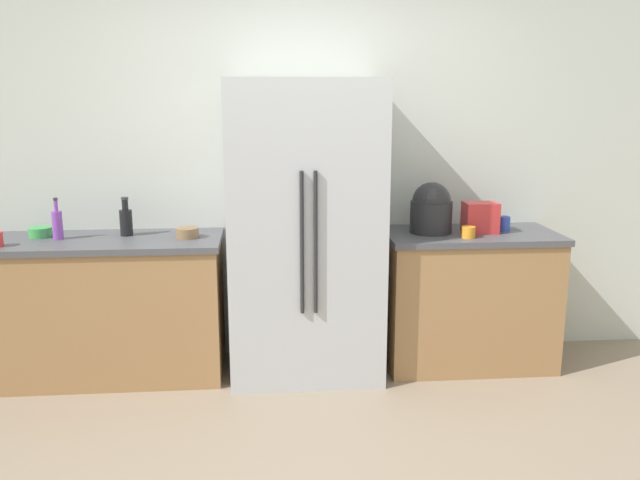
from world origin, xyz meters
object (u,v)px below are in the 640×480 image
(cup_a, at_px, (504,224))
(bottle_a, at_px, (126,220))
(bowl_b, at_px, (187,233))
(bottle_b, at_px, (57,224))
(cup_b, at_px, (468,232))
(refrigerator, at_px, (305,231))
(toaster, at_px, (480,217))
(rice_cooker, at_px, (431,209))
(bowl_a, at_px, (40,232))

(cup_a, bearing_deg, bottle_a, 178.23)
(bottle_a, xyz_separation_m, bowl_b, (0.40, -0.11, -0.07))
(bottle_b, bearing_deg, cup_b, -4.07)
(cup_b, distance_m, bowl_b, 1.77)
(bowl_b, bearing_deg, cup_a, 0.81)
(refrigerator, height_order, toaster, refrigerator)
(bottle_a, distance_m, cup_a, 2.47)
(refrigerator, distance_m, toaster, 1.15)
(toaster, height_order, cup_b, toaster)
(refrigerator, height_order, rice_cooker, refrigerator)
(rice_cooker, relative_size, bottle_b, 1.27)
(refrigerator, height_order, bowl_b, refrigerator)
(rice_cooker, height_order, cup_b, rice_cooker)
(toaster, bearing_deg, cup_b, -128.91)
(refrigerator, relative_size, toaster, 8.75)
(bottle_a, height_order, bowl_a, bottle_a)
(rice_cooker, relative_size, cup_a, 3.38)
(bottle_b, bearing_deg, cup_a, 0.06)
(rice_cooker, xyz_separation_m, bottle_b, (-2.37, 0.00, -0.06))
(bottle_a, relative_size, cup_b, 2.84)
(bottle_b, xyz_separation_m, bowl_b, (0.80, -0.03, -0.07))
(rice_cooker, xyz_separation_m, cup_a, (0.50, 0.01, -0.11))
(refrigerator, bearing_deg, bottle_b, 177.53)
(rice_cooker, bearing_deg, bottle_b, 179.89)
(refrigerator, relative_size, cup_b, 21.54)
(rice_cooker, distance_m, bowl_a, 2.51)
(bottle_a, relative_size, bowl_a, 1.76)
(rice_cooker, height_order, bottle_a, rice_cooker)
(toaster, relative_size, bowl_b, 1.52)
(cup_b, relative_size, bowl_a, 0.62)
(toaster, xyz_separation_m, cup_a, (0.18, 0.03, -0.05))
(rice_cooker, height_order, bowl_a, rice_cooker)
(toaster, relative_size, cup_b, 2.46)
(refrigerator, bearing_deg, bowl_b, 176.90)
(bottle_a, height_order, cup_b, bottle_a)
(rice_cooker, xyz_separation_m, bowl_b, (-1.57, -0.02, -0.12))
(bottle_b, distance_m, cup_a, 2.87)
(bowl_a, relative_size, bowl_b, 0.99)
(rice_cooker, bearing_deg, bowl_a, 178.09)
(refrigerator, xyz_separation_m, toaster, (1.15, 0.04, 0.06))
(bottle_b, height_order, cup_a, bottle_b)
(bowl_a, distance_m, bowl_b, 0.94)
(bottle_b, height_order, cup_b, bottle_b)
(toaster, relative_size, bottle_a, 0.87)
(cup_b, height_order, bowl_a, cup_b)
(bottle_a, bearing_deg, refrigerator, -7.29)
(bottle_b, distance_m, bowl_a, 0.17)
(refrigerator, distance_m, bottle_a, 1.15)
(bottle_b, relative_size, bowl_b, 1.84)
(bottle_a, distance_m, cup_b, 2.18)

